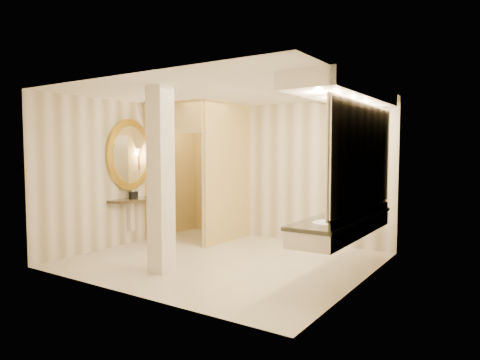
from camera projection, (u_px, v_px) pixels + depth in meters
The scene contains 16 objects.
floor at pixel (224, 260), 6.97m from camera, with size 4.50×4.50×0.00m, color white.
ceiling at pixel (223, 93), 6.78m from camera, with size 4.50×4.50×0.00m, color white.
wall_back at pixel (282, 172), 8.54m from camera, with size 4.50×0.02×2.70m, color white.
wall_front at pixel (128, 186), 5.21m from camera, with size 4.50×0.02×2.70m, color white.
wall_left at pixel (127, 173), 8.11m from camera, with size 0.02×4.00×2.70m, color white.
wall_right at pixel (362, 183), 5.64m from camera, with size 0.02×4.00×2.70m, color white.
toilet_closet at pixel (206, 171), 8.29m from camera, with size 1.50×1.55×2.70m.
wall_sconce at pixel (155, 153), 8.26m from camera, with size 0.14×0.14×0.42m.
vanity at pixel (346, 162), 5.89m from camera, with size 0.75×2.66×2.09m.
console_shelf at pixel (129, 173), 8.11m from camera, with size 1.04×1.04×1.97m.
pillar at pixel (161, 180), 6.20m from camera, with size 0.29×0.29×2.70m, color silver.
tissue_box at pixel (133, 195), 8.07m from camera, with size 0.13×0.13×0.13m, color black.
toilet at pixel (227, 219), 8.94m from camera, with size 0.40×0.70×0.71m, color white.
soap_bottle_a at pixel (335, 215), 5.66m from camera, with size 0.05×0.05×0.12m, color beige.
soap_bottle_b at pixel (348, 209), 6.19m from camera, with size 0.09×0.09×0.12m, color silver.
soap_bottle_c at pixel (341, 205), 6.23m from camera, with size 0.09×0.09×0.22m, color #C6B28C.
Camera 1 is at (4.00, -5.58, 1.79)m, focal length 32.00 mm.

